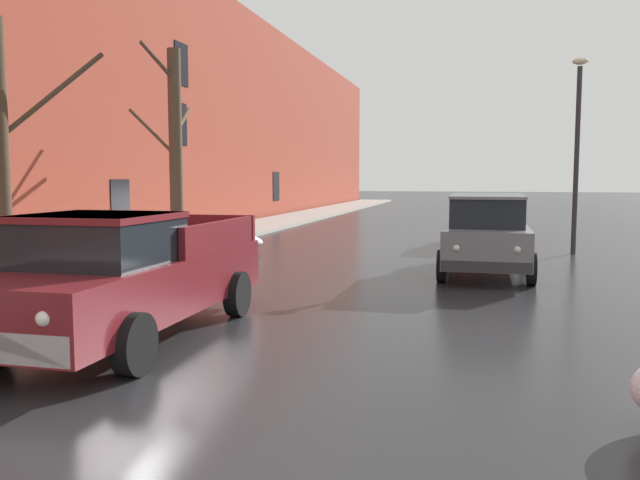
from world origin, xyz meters
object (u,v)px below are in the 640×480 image
bare_tree_mid_block (175,150)px  suv_grey_parked_kerbside_close (486,231)px  street_lamp_post (577,145)px  pickup_truck_maroon_approaching_near_lane (125,275)px  sedan_red_parked_kerbside_mid (483,223)px

bare_tree_mid_block → suv_grey_parked_kerbside_close: bearing=-10.5°
street_lamp_post → pickup_truck_maroon_approaching_near_lane: bearing=-121.2°
street_lamp_post → bare_tree_mid_block: bearing=-164.5°
suv_grey_parked_kerbside_close → street_lamp_post: bearing=61.9°
suv_grey_parked_kerbside_close → sedan_red_parked_kerbside_mid: size_ratio=1.14×
pickup_truck_maroon_approaching_near_lane → sedan_red_parked_kerbside_mid: size_ratio=1.34×
street_lamp_post → sedan_red_parked_kerbside_mid: bearing=149.3°
bare_tree_mid_block → pickup_truck_maroon_approaching_near_lane: 10.00m
bare_tree_mid_block → pickup_truck_maroon_approaching_near_lane: bare_tree_mid_block is taller
bare_tree_mid_block → sedan_red_parked_kerbside_mid: (8.49, 4.59, -2.23)m
bare_tree_mid_block → sedan_red_parked_kerbside_mid: bare_tree_mid_block is taller
suv_grey_parked_kerbside_close → street_lamp_post: street_lamp_post is taller
sedan_red_parked_kerbside_mid → bare_tree_mid_block: bearing=-151.6°
sedan_red_parked_kerbside_mid → street_lamp_post: 3.82m
suv_grey_parked_kerbside_close → sedan_red_parked_kerbside_mid: 6.18m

